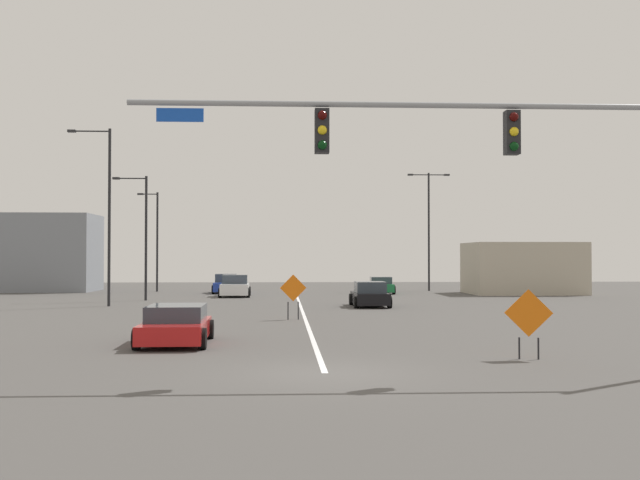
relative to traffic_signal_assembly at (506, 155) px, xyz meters
The scene contains 16 objects.
ground 6.76m from the traffic_signal_assembly, behind, with size 129.05×129.05×0.00m, color #4C4947.
road_centre_stripe 36.49m from the traffic_signal_assembly, 96.91° to the left, with size 0.16×71.69×0.01m.
traffic_signal_assembly is the anchor object (origin of this frame).
street_lamp_far_left 29.06m from the traffic_signal_assembly, 121.41° to the left, with size 2.40×0.24×9.90m.
street_lamp_near_right 45.35m from the traffic_signal_assembly, 109.82° to the left, with size 1.65×0.24×7.87m.
street_lamp_mid_left 43.60m from the traffic_signal_assembly, 81.40° to the left, with size 3.43×0.24×9.57m.
street_lamp_mid_right 33.57m from the traffic_signal_assembly, 114.91° to the left, with size 2.18×0.24×7.85m.
construction_sign_left_shoulder 16.58m from the traffic_signal_assembly, 107.63° to the left, with size 1.16×0.25×1.97m.
construction_sign_median_far 4.73m from the traffic_signal_assembly, 60.49° to the left, with size 1.25×0.32×1.87m.
car_black_far 24.26m from the traffic_signal_assembly, 91.27° to the left, with size 2.01×4.11×1.38m.
car_white_near 36.16m from the traffic_signal_assembly, 103.92° to the left, with size 2.20×4.02×1.50m.
car_green_distant 39.07m from the traffic_signal_assembly, 87.03° to the left, with size 2.07×4.10×1.25m.
car_blue_passing 41.56m from the traffic_signal_assembly, 103.49° to the left, with size 2.12×4.35×1.45m.
car_red_mid 11.67m from the traffic_signal_assembly, 144.14° to the left, with size 2.21×4.28×1.21m.
roadside_building_west 50.15m from the traffic_signal_assembly, 119.04° to the left, with size 7.92×5.72×6.14m.
roadside_building_east 39.93m from the traffic_signal_assembly, 71.66° to the left, with size 8.01×5.95×3.80m.
Camera 1 is at (-1.00, -17.81, 2.73)m, focal length 42.54 mm.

